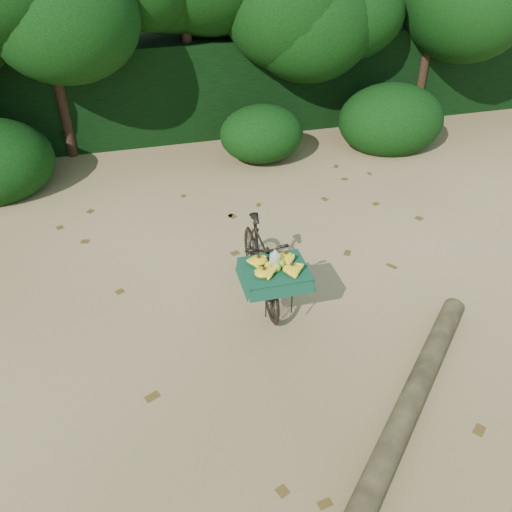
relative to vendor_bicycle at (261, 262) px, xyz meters
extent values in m
plane|color=tan|center=(-0.44, -0.58, -0.50)|extent=(80.00, 80.00, 0.00)
imported|color=black|center=(0.00, 0.02, -0.01)|extent=(0.49, 1.62, 0.97)
cube|color=black|center=(-0.01, -0.58, 0.30)|extent=(0.36, 0.43, 0.02)
cube|color=#124431|center=(-0.01, -0.58, 0.31)|extent=(0.71, 0.59, 0.01)
ellipsoid|color=#98AC29|center=(0.06, -0.58, 0.36)|extent=(0.09, 0.07, 0.10)
ellipsoid|color=#98AC29|center=(-0.01, -0.52, 0.36)|extent=(0.09, 0.07, 0.10)
ellipsoid|color=#98AC29|center=(-0.08, -0.58, 0.36)|extent=(0.09, 0.07, 0.10)
ellipsoid|color=#98AC29|center=(-0.01, -0.64, 0.36)|extent=(0.09, 0.07, 0.10)
cylinder|color=#EAE5C6|center=(-0.01, -0.57, 0.41)|extent=(0.11, 0.11, 0.15)
cylinder|color=brown|center=(0.92, -2.04, -0.38)|extent=(2.45, 2.38, 0.23)
cube|color=black|center=(-0.44, 5.72, 0.40)|extent=(26.00, 1.80, 1.80)
camera|label=1|loc=(-1.42, -4.98, 3.70)|focal=38.00mm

